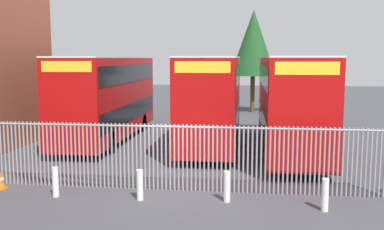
# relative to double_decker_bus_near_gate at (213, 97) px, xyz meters

# --- Properties ---
(ground_plane) EXTENTS (100.00, 100.00, 0.00)m
(ground_plane) POSITION_rel_double_decker_bus_near_gate_xyz_m (-0.55, -0.10, -2.42)
(ground_plane) COLOR #3D3D42
(palisade_fence) EXTENTS (14.49, 0.14, 2.35)m
(palisade_fence) POSITION_rel_double_decker_bus_near_gate_xyz_m (-1.07, -8.10, -1.24)
(palisade_fence) COLOR gray
(palisade_fence) RESTS_ON ground
(double_decker_bus_near_gate) EXTENTS (2.54, 10.81, 4.42)m
(double_decker_bus_near_gate) POSITION_rel_double_decker_bus_near_gate_xyz_m (0.00, 0.00, 0.00)
(double_decker_bus_near_gate) COLOR #B70C0C
(double_decker_bus_near_gate) RESTS_ON ground
(double_decker_bus_behind_fence_left) EXTENTS (2.54, 10.81, 4.42)m
(double_decker_bus_behind_fence_left) POSITION_rel_double_decker_bus_near_gate_xyz_m (3.67, -1.51, 0.00)
(double_decker_bus_behind_fence_left) COLOR #B70C0C
(double_decker_bus_behind_fence_left) RESTS_ON ground
(double_decker_bus_behind_fence_right) EXTENTS (2.54, 10.81, 4.42)m
(double_decker_bus_behind_fence_right) POSITION_rel_double_decker_bus_near_gate_xyz_m (-5.59, 0.50, 0.00)
(double_decker_bus_behind_fence_right) COLOR #B70C0C
(double_decker_bus_behind_fence_right) RESTS_ON ground
(bollard_near_left) EXTENTS (0.20, 0.20, 0.95)m
(bollard_near_left) POSITION_rel_double_decker_bus_near_gate_xyz_m (-4.24, -9.25, -1.95)
(bollard_near_left) COLOR silver
(bollard_near_left) RESTS_ON ground
(bollard_center_front) EXTENTS (0.20, 0.20, 0.95)m
(bollard_center_front) POSITION_rel_double_decker_bus_near_gate_xyz_m (-1.53, -9.26, -1.95)
(bollard_center_front) COLOR silver
(bollard_center_front) RESTS_ON ground
(bollard_near_right) EXTENTS (0.20, 0.20, 0.95)m
(bollard_near_right) POSITION_rel_double_decker_bus_near_gate_xyz_m (1.13, -9.10, -1.95)
(bollard_near_right) COLOR silver
(bollard_near_right) RESTS_ON ground
(bollard_far_right) EXTENTS (0.20, 0.20, 0.95)m
(bollard_far_right) POSITION_rel_double_decker_bus_near_gate_xyz_m (3.94, -9.57, -1.95)
(bollard_far_right) COLOR silver
(bollard_far_right) RESTS_ON ground
(traffic_cone_by_gate) EXTENTS (0.34, 0.34, 0.59)m
(traffic_cone_by_gate) POSITION_rel_double_decker_bus_near_gate_xyz_m (-6.40, -8.70, -2.13)
(traffic_cone_by_gate) COLOR orange
(traffic_cone_by_gate) RESTS_ON ground
(tree_tall_back) EXTENTS (3.64, 3.64, 8.17)m
(tree_tall_back) POSITION_rel_double_decker_bus_near_gate_xyz_m (2.16, 13.93, 3.12)
(tree_tall_back) COLOR #4C3823
(tree_tall_back) RESTS_ON ground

